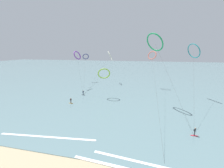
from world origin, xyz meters
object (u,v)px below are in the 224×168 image
object	(u,v)px
kite_lime	(104,74)
kite_emerald	(155,42)
surfer_charcoal	(83,93)
surfer_amber	(71,101)
kite_violet	(77,55)
surfer_crimson	(195,132)
kite_navy	(86,57)
kite_ivory	(110,56)
kite_coral	(152,55)
kite_teal	(194,51)

from	to	relation	value
kite_lime	kite_emerald	bearing A→B (deg)	149.02
surfer_charcoal	kite_lime	size ratio (longest dim) A/B	0.16
surfer_amber	kite_violet	bearing A→B (deg)	-146.09
surfer_amber	kite_emerald	distance (m)	29.78
surfer_crimson	kite_violet	world-z (taller)	kite_violet
kite_navy	kite_ivory	size ratio (longest dim) A/B	0.96
surfer_charcoal	kite_coral	distance (m)	32.30
surfer_charcoal	kite_navy	size ratio (longest dim) A/B	0.07
kite_teal	kite_ivory	xyz separation A→B (m)	(-31.92, 16.80, -2.55)
kite_ivory	kite_violet	size ratio (longest dim) A/B	1.66
surfer_amber	kite_teal	bearing A→B (deg)	127.99
kite_coral	surfer_crimson	bearing A→B (deg)	-51.78
surfer_charcoal	kite_emerald	bearing A→B (deg)	-87.66
kite_navy	kite_teal	size ratio (longest dim) A/B	0.87
surfer_charcoal	kite_teal	bearing A→B (deg)	-68.41
surfer_crimson	kite_emerald	xyz separation A→B (m)	(-7.46, 15.58, 17.19)
kite_ivory	surfer_charcoal	bearing A→B (deg)	149.70
kite_navy	kite_lime	distance (m)	29.45
surfer_charcoal	surfer_amber	xyz separation A→B (m)	(-0.23, -8.73, 0.00)
surfer_crimson	kite_emerald	distance (m)	24.37
kite_navy	kite_lime	size ratio (longest dim) A/B	2.37
kite_teal	surfer_amber	bearing A→B (deg)	82.79
kite_emerald	kite_lime	xyz separation A→B (m)	(-15.48, 3.16, -9.72)
kite_teal	kite_violet	xyz separation A→B (m)	(-42.93, 3.77, -1.86)
surfer_charcoal	kite_emerald	xyz separation A→B (m)	(23.61, -3.99, 17.19)
surfer_charcoal	kite_violet	size ratio (longest dim) A/B	0.11
kite_navy	kite_emerald	distance (m)	42.22
surfer_charcoal	kite_coral	xyz separation A→B (m)	(24.05, 17.25, 12.95)
surfer_charcoal	kite_violet	world-z (taller)	kite_violet
surfer_amber	kite_teal	xyz separation A→B (m)	(36.82, 14.97, 14.83)
kite_coral	kite_navy	world-z (taller)	kite_coral
kite_coral	kite_navy	distance (m)	32.80
surfer_charcoal	kite_ivory	xyz separation A→B (m)	(4.67, 23.04, 12.28)
kite_ivory	kite_violet	xyz separation A→B (m)	(-11.01, -13.03, 0.69)
surfer_charcoal	kite_ivory	bearing A→B (deg)	0.46
surfer_crimson	kite_violet	xyz separation A→B (m)	(-37.41, 29.57, 12.96)
surfer_amber	kite_coral	world-z (taller)	kite_coral
kite_emerald	kite_lime	distance (m)	18.55
surfer_charcoal	surfer_crimson	world-z (taller)	same
surfer_charcoal	surfer_amber	world-z (taller)	same
kite_ivory	kite_lime	world-z (taller)	kite_ivory
kite_emerald	kite_lime	world-z (taller)	kite_emerald
surfer_charcoal	kite_coral	bearing A→B (deg)	-42.43
surfer_crimson	kite_navy	xyz separation A→B (m)	(-39.24, 42.86, 11.88)
kite_emerald	kite_violet	world-z (taller)	kite_emerald
kite_violet	kite_navy	bearing A→B (deg)	21.74
surfer_amber	kite_violet	xyz separation A→B (m)	(-6.10, 18.74, 12.96)
surfer_amber	kite_violet	world-z (taller)	kite_violet
surfer_charcoal	kite_emerald	size ratio (longest dim) A/B	0.08
surfer_crimson	kite_teal	xyz separation A→B (m)	(5.52, 25.80, 14.83)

